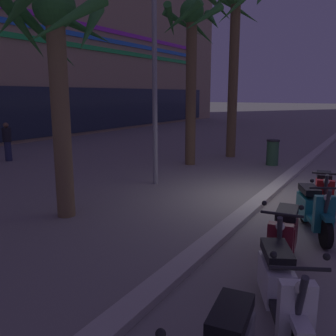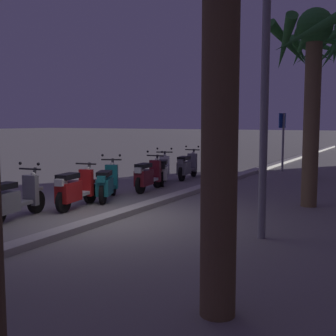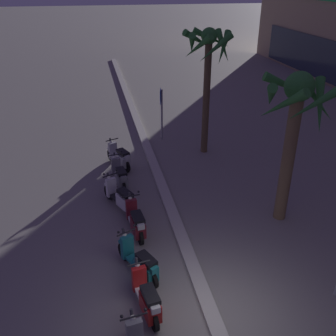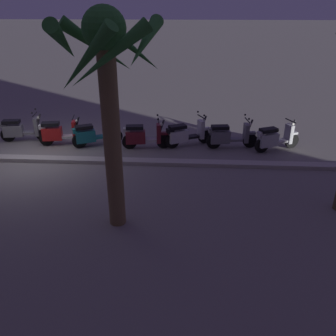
# 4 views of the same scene
# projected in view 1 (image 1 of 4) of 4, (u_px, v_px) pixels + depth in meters

# --- Properties ---
(ground_plane) EXTENTS (200.00, 200.00, 0.00)m
(ground_plane) POSITION_uv_depth(u_px,v_px,m) (268.00, 199.00, 9.12)
(ground_plane) COLOR gray
(curb_strip) EXTENTS (60.00, 0.36, 0.12)m
(curb_strip) POSITION_uv_depth(u_px,v_px,m) (265.00, 196.00, 9.15)
(curb_strip) COLOR #BCB7AD
(curb_strip) RESTS_ON ground
(scooter_white_gap_after_mid) EXTENTS (1.68, 0.95, 1.17)m
(scooter_white_gap_after_mid) POSITION_uv_depth(u_px,v_px,m) (281.00, 290.00, 4.06)
(scooter_white_gap_after_mid) COLOR black
(scooter_white_gap_after_mid) RESTS_ON ground
(scooter_maroon_mid_centre) EXTENTS (1.73, 0.58, 1.17)m
(scooter_maroon_mid_centre) POSITION_uv_depth(u_px,v_px,m) (284.00, 239.00, 5.47)
(scooter_maroon_mid_centre) COLOR black
(scooter_maroon_mid_centre) RESTS_ON ground
(scooter_teal_far_back) EXTENTS (1.69, 0.93, 1.17)m
(scooter_teal_far_back) POSITION_uv_depth(u_px,v_px,m) (313.00, 209.00, 6.91)
(scooter_teal_far_back) COLOR black
(scooter_teal_far_back) RESTS_ON ground
(scooter_red_tail_end) EXTENTS (1.71, 0.63, 1.04)m
(scooter_red_tail_end) POSITION_uv_depth(u_px,v_px,m) (323.00, 193.00, 7.95)
(scooter_red_tail_end) COLOR black
(scooter_red_tail_end) RESTS_ON ground
(palm_tree_far_corner) EXTENTS (2.14, 2.15, 4.69)m
(palm_tree_far_corner) POSITION_uv_depth(u_px,v_px,m) (56.00, 50.00, 7.19)
(palm_tree_far_corner) COLOR olive
(palm_tree_far_corner) RESTS_ON ground
(palm_tree_near_sign) EXTENTS (2.44, 2.46, 6.84)m
(palm_tree_near_sign) POSITION_uv_depth(u_px,v_px,m) (234.00, 34.00, 14.31)
(palm_tree_near_sign) COLOR brown
(palm_tree_near_sign) RESTS_ON ground
(palm_tree_by_mall_entrance) EXTENTS (2.31, 2.41, 5.84)m
(palm_tree_by_mall_entrance) POSITION_uv_depth(u_px,v_px,m) (191.00, 45.00, 12.77)
(palm_tree_by_mall_entrance) COLOR brown
(palm_tree_by_mall_entrance) RESTS_ON ground
(pedestrian_strolling_near_curb) EXTENTS (0.34, 0.34, 1.52)m
(pedestrian_strolling_near_curb) POSITION_uv_depth(u_px,v_px,m) (7.00, 141.00, 14.18)
(pedestrian_strolling_near_curb) COLOR #2D3351
(pedestrian_strolling_near_curb) RESTS_ON ground
(litter_bin) EXTENTS (0.48, 0.48, 0.95)m
(litter_bin) POSITION_uv_depth(u_px,v_px,m) (273.00, 152.00, 13.39)
(litter_bin) COLOR #2D5638
(litter_bin) RESTS_ON ground
(street_lamp) EXTENTS (0.36, 0.36, 7.73)m
(street_lamp) POSITION_uv_depth(u_px,v_px,m) (154.00, 18.00, 9.73)
(street_lamp) COLOR #939399
(street_lamp) RESTS_ON ground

